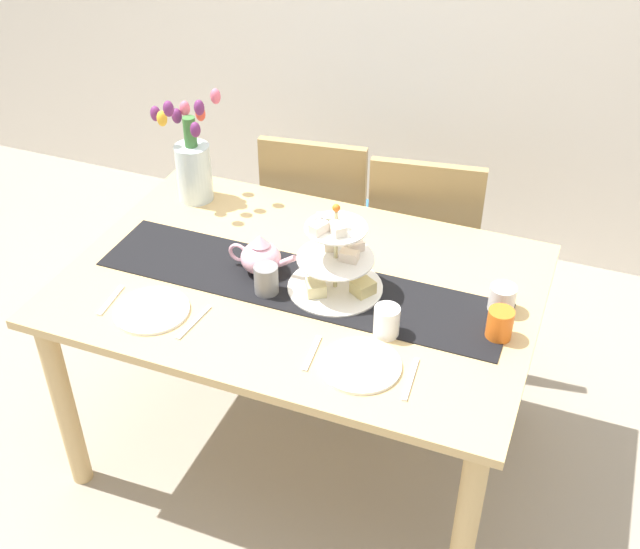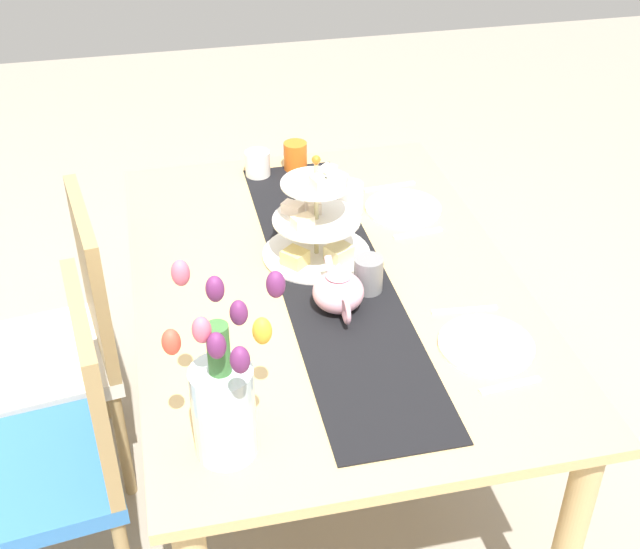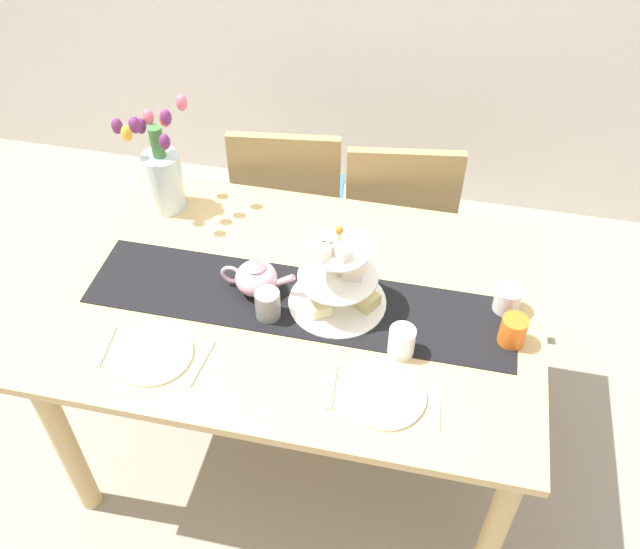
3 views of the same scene
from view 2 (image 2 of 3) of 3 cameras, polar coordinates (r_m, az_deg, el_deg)
name	(u,v)px [view 2 (image 2 of 3)]	position (r m, az deg, el deg)	size (l,w,h in m)	color
ground_plane	(325,473)	(2.75, 0.33, -13.29)	(8.00, 8.00, 0.00)	gray
dining_table	(326,310)	(2.31, 0.38, -2.42)	(1.49, 1.02, 0.75)	tan
chair_left	(56,449)	(2.22, -17.45, -11.21)	(0.47, 0.47, 0.91)	#9C8254
chair_right	(61,338)	(2.56, -17.12, -4.14)	(0.48, 0.48, 0.91)	#9C8254
table_runner	(333,277)	(2.25, 0.87, -0.19)	(1.32, 0.29, 0.00)	black
tiered_cake_stand	(316,226)	(2.29, -0.28, 3.29)	(0.30, 0.30, 0.30)	beige
teapot	(338,290)	(2.10, 1.25, -1.09)	(0.24, 0.13, 0.14)	#E5A8BC
tulip_vase	(223,396)	(1.68, -6.55, -8.14)	(0.23, 0.23, 0.43)	silver
cream_jug	(258,164)	(2.74, -4.24, 7.47)	(0.08, 0.08, 0.09)	white
dinner_plate_left	(486,345)	(2.06, 11.17, -4.69)	(0.23, 0.23, 0.01)	white
fork_left	(510,385)	(1.96, 12.74, -7.33)	(0.02, 0.15, 0.01)	silver
knife_left	(464,310)	(2.16, 9.75, -2.38)	(0.01, 0.17, 0.01)	silver
dinner_plate_right	(403,208)	(2.57, 5.65, 4.48)	(0.23, 0.23, 0.01)	white
fork_right	(418,233)	(2.45, 6.65, 2.78)	(0.02, 0.15, 0.01)	silver
knife_right	(390,186)	(2.69, 4.73, 5.96)	(0.01, 0.17, 0.01)	silver
mug_grey	(368,274)	(2.18, 3.29, 0.01)	(0.08, 0.08, 0.10)	slate
mug_white_text	(350,198)	(2.53, 2.07, 5.20)	(0.08, 0.08, 0.10)	white
mug_orange	(295,156)	(2.77, -1.68, 7.99)	(0.08, 0.08, 0.10)	orange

